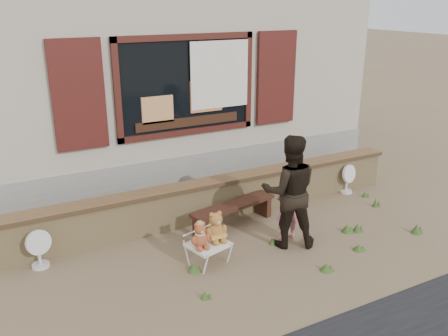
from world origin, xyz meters
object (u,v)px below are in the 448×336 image
folding_chair (208,245)px  adult (289,191)px  teddy_bear_left (200,234)px  child (287,206)px  teddy_bear_right (216,226)px  bench (234,210)px

folding_chair → adult: 1.40m
teddy_bear_left → child: child is taller
child → adult: bearing=66.6°
teddy_bear_left → teddy_bear_right: 0.28m
teddy_bear_left → adult: adult is taller
folding_chair → adult: size_ratio=0.36×
teddy_bear_right → adult: 1.20m
bench → folding_chair: bearing=-148.0°
bench → adult: adult is taller
adult → bench: bearing=-38.5°
teddy_bear_right → teddy_bear_left: bearing=180.0°
child → teddy_bear_left: bearing=9.2°
teddy_bear_left → adult: bearing=-14.9°
teddy_bear_right → bench: bearing=32.8°
folding_chair → child: (1.35, 0.09, 0.25)m
bench → teddy_bear_left: size_ratio=4.20×
bench → adult: (0.43, -0.87, 0.56)m
bench → child: 0.93m
teddy_bear_right → child: (1.22, 0.05, 0.01)m
folding_chair → child: bearing=-11.4°
bench → teddy_bear_left: 1.34m
teddy_bear_left → bench: bearing=26.2°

